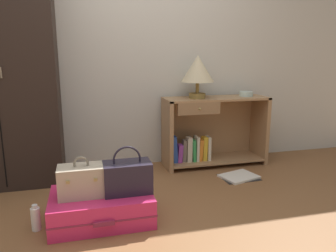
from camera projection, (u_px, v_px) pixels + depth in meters
ground_plane at (150, 234)px, 2.21m from camera, size 9.00×9.00×0.00m
back_wall at (119, 41)px, 3.34m from camera, size 6.40×0.10×2.60m
wardrobe at (1, 71)px, 2.86m from camera, size 0.94×0.47×2.06m
bookshelf at (210, 132)px, 3.54m from camera, size 1.10×0.38×0.73m
table_lamp at (198, 70)px, 3.33m from camera, size 0.33×0.33×0.43m
bowl at (246, 94)px, 3.54m from camera, size 0.15×0.15×0.05m
suitcase_large at (102, 206)px, 2.38m from camera, size 0.72×0.51×0.21m
train_case at (82, 181)px, 2.29m from camera, size 0.32×0.20×0.29m
handbag at (127, 177)px, 2.35m from camera, size 0.34×0.20×0.34m
bottle at (36, 218)px, 2.24m from camera, size 0.06×0.06×0.18m
open_book_on_floor at (239, 177)px, 3.21m from camera, size 0.40×0.34×0.02m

